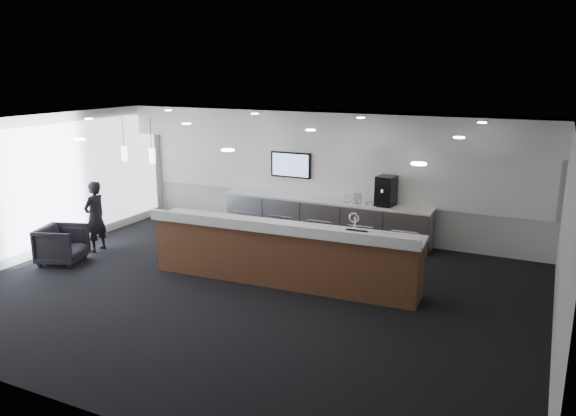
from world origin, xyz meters
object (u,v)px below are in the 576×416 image
at_px(armchair, 62,244).
at_px(coffee_machine, 386,191).
at_px(lounge_guest, 95,217).
at_px(service_counter, 282,253).

bearing_deg(armchair, coffee_machine, -73.55).
height_order(armchair, lounge_guest, lounge_guest).
bearing_deg(service_counter, coffee_machine, 66.94).
bearing_deg(armchair, lounge_guest, -22.49).
relative_size(armchair, lounge_guest, 0.55).
relative_size(service_counter, lounge_guest, 3.35).
relative_size(coffee_machine, lounge_guest, 0.43).
bearing_deg(coffee_machine, service_counter, -103.23).
height_order(service_counter, coffee_machine, coffee_machine).
xyz_separation_m(service_counter, coffee_machine, (1.09, 2.99, 0.71)).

